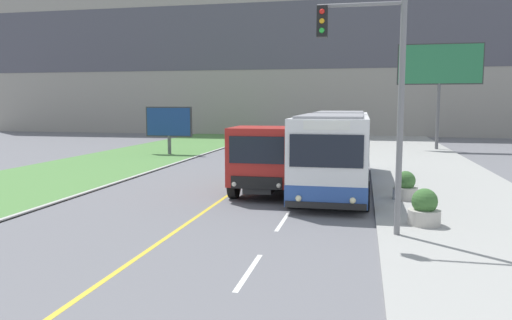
{
  "coord_description": "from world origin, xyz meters",
  "views": [
    {
      "loc": [
        5.04,
        -2.2,
        3.58
      ],
      "look_at": [
        1.1,
        16.24,
        1.4
      ],
      "focal_mm": 35.0,
      "sensor_mm": 36.0,
      "label": 1
    }
  ],
  "objects_px": {
    "city_bus": "(336,149)",
    "planter_round_near": "(424,209)",
    "billboard_small": "(169,123)",
    "dump_truck": "(267,161)",
    "planter_round_second": "(405,187)",
    "billboard_large": "(440,68)",
    "traffic_light_mast": "(377,82)"
  },
  "relations": [
    {
      "from": "city_bus",
      "to": "billboard_large",
      "type": "height_order",
      "value": "billboard_large"
    },
    {
      "from": "planter_round_second",
      "to": "billboard_large",
      "type": "bearing_deg",
      "value": 79.37
    },
    {
      "from": "city_bus",
      "to": "dump_truck",
      "type": "xyz_separation_m",
      "value": [
        -2.53,
        -2.42,
        -0.27
      ]
    },
    {
      "from": "city_bus",
      "to": "billboard_small",
      "type": "bearing_deg",
      "value": 137.57
    },
    {
      "from": "city_bus",
      "to": "planter_round_second",
      "type": "height_order",
      "value": "city_bus"
    },
    {
      "from": "dump_truck",
      "to": "planter_round_near",
      "type": "xyz_separation_m",
      "value": [
        5.41,
        -4.2,
        -0.78
      ]
    },
    {
      "from": "billboard_small",
      "to": "planter_round_near",
      "type": "bearing_deg",
      "value": -49.79
    },
    {
      "from": "billboard_large",
      "to": "planter_round_near",
      "type": "distance_m",
      "value": 25.64
    },
    {
      "from": "city_bus",
      "to": "planter_round_near",
      "type": "distance_m",
      "value": 7.29
    },
    {
      "from": "traffic_light_mast",
      "to": "billboard_small",
      "type": "distance_m",
      "value": 23.15
    },
    {
      "from": "billboard_large",
      "to": "billboard_small",
      "type": "height_order",
      "value": "billboard_large"
    },
    {
      "from": "planter_round_second",
      "to": "city_bus",
      "type": "bearing_deg",
      "value": 133.47
    },
    {
      "from": "traffic_light_mast",
      "to": "planter_round_second",
      "type": "distance_m",
      "value": 6.33
    },
    {
      "from": "billboard_small",
      "to": "traffic_light_mast",
      "type": "bearing_deg",
      "value": -54.58
    },
    {
      "from": "city_bus",
      "to": "billboard_small",
      "type": "height_order",
      "value": "billboard_small"
    },
    {
      "from": "dump_truck",
      "to": "billboard_large",
      "type": "relative_size",
      "value": 0.82
    },
    {
      "from": "dump_truck",
      "to": "traffic_light_mast",
      "type": "distance_m",
      "value": 7.3
    },
    {
      "from": "city_bus",
      "to": "traffic_light_mast",
      "type": "xyz_separation_m",
      "value": [
        1.43,
        -7.89,
        2.5
      ]
    },
    {
      "from": "traffic_light_mast",
      "to": "planter_round_second",
      "type": "bearing_deg",
      "value": 76.52
    },
    {
      "from": "billboard_large",
      "to": "planter_round_near",
      "type": "relative_size",
      "value": 7.49
    },
    {
      "from": "billboard_large",
      "to": "billboard_small",
      "type": "distance_m",
      "value": 20.27
    },
    {
      "from": "city_bus",
      "to": "planter_round_near",
      "type": "relative_size",
      "value": 11.41
    },
    {
      "from": "city_bus",
      "to": "planter_round_near",
      "type": "bearing_deg",
      "value": -66.51
    },
    {
      "from": "dump_truck",
      "to": "traffic_light_mast",
      "type": "height_order",
      "value": "traffic_light_mast"
    },
    {
      "from": "planter_round_near",
      "to": "planter_round_second",
      "type": "bearing_deg",
      "value": 93.32
    },
    {
      "from": "city_bus",
      "to": "billboard_large",
      "type": "distance_m",
      "value": 19.81
    },
    {
      "from": "city_bus",
      "to": "planter_round_second",
      "type": "relative_size",
      "value": 11.61
    },
    {
      "from": "billboard_large",
      "to": "planter_round_near",
      "type": "xyz_separation_m",
      "value": [
        -3.71,
        -24.74,
        -5.6
      ]
    },
    {
      "from": "billboard_small",
      "to": "dump_truck",
      "type": "bearing_deg",
      "value": -54.78
    },
    {
      "from": "planter_round_near",
      "to": "planter_round_second",
      "type": "xyz_separation_m",
      "value": [
        -0.22,
        3.82,
        -0.01
      ]
    },
    {
      "from": "billboard_large",
      "to": "planter_round_second",
      "type": "xyz_separation_m",
      "value": [
        -3.93,
        -20.93,
        -5.61
      ]
    },
    {
      "from": "city_bus",
      "to": "dump_truck",
      "type": "bearing_deg",
      "value": -136.28
    }
  ]
}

